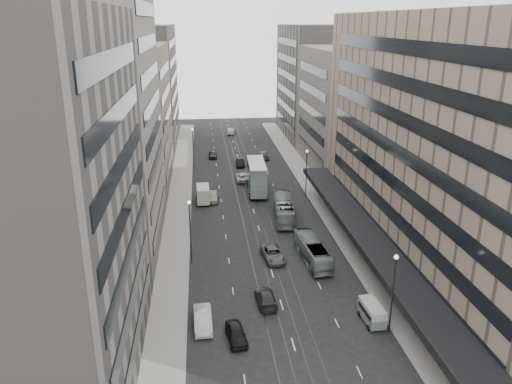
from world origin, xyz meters
name	(u,v)px	position (x,y,z in m)	size (l,w,h in m)	color
ground	(283,310)	(0.00, 0.00, 0.00)	(220.00, 220.00, 0.00)	black
sidewalk_right	(315,191)	(12.00, 37.50, 0.07)	(4.00, 125.00, 0.15)	gray
sidewalk_left	(180,196)	(-12.00, 37.50, 0.07)	(4.00, 125.00, 0.15)	gray
department_store	(458,148)	(21.45, 8.00, 14.95)	(19.20, 60.00, 30.00)	#7C6E5B
building_right_mid	(348,110)	(21.50, 52.00, 12.00)	(15.00, 28.00, 24.00)	#544F49
building_right_far	(315,82)	(21.50, 82.00, 14.00)	(15.00, 32.00, 28.00)	#5A5551
building_left_a	(25,213)	(-21.50, -8.00, 15.00)	(15.00, 28.00, 30.00)	#5A5551
building_left_b	(92,121)	(-21.50, 19.00, 17.00)	(15.00, 26.00, 34.00)	#544F49
building_left_c	(125,117)	(-21.50, 46.00, 12.50)	(15.00, 28.00, 25.00)	#786C5E
building_left_d	(143,86)	(-21.50, 79.00, 14.00)	(15.00, 38.00, 28.00)	#5A5551
lamp_right_near	(394,285)	(9.70, -5.00, 5.20)	(0.44, 0.44, 8.32)	#262628
lamp_right_far	(307,168)	(9.70, 35.00, 5.20)	(0.44, 0.44, 8.32)	#262628
lamp_left_near	(190,225)	(-9.70, 12.00, 5.20)	(0.44, 0.44, 8.32)	#262628
lamp_left_far	(193,144)	(-9.70, 55.00, 5.20)	(0.44, 0.44, 8.32)	#262628
bus_near	(312,251)	(5.47, 10.76, 1.39)	(2.33, 9.98, 2.78)	gray
bus_far	(284,209)	(4.23, 25.39, 1.59)	(2.67, 11.42, 3.18)	gray
double_decker	(257,176)	(1.50, 38.12, 2.99)	(3.43, 10.24, 5.54)	slate
vw_microbus	(372,312)	(8.49, -3.25, 1.16)	(1.98, 3.96, 2.08)	slate
panel_van	(203,194)	(-7.99, 33.74, 1.58)	(2.32, 4.59, 2.87)	#B9B6A6
sedan_0	(236,334)	(-5.30, -4.73, 0.72)	(1.70, 4.23, 1.44)	black
sedan_1	(203,319)	(-8.43, -2.08, 0.82)	(1.74, 4.99, 1.65)	beige
sedan_2	(273,254)	(0.64, 11.81, 0.75)	(2.49, 5.40, 1.50)	#525255
sedan_3	(266,297)	(-1.65, 1.48, 0.71)	(1.98, 4.87, 1.41)	#232325
sedan_4	(213,197)	(-6.36, 34.49, 0.81)	(1.91, 4.76, 1.62)	#B2AA93
sedan_5	(240,162)	(-0.06, 55.45, 0.77)	(1.63, 4.67, 1.54)	black
sedan_6	(242,177)	(-0.43, 45.27, 0.74)	(2.45, 5.31, 1.47)	beige
sedan_7	(263,155)	(5.48, 61.21, 0.81)	(2.26, 5.56, 1.61)	#58585B
sedan_8	(213,155)	(-5.56, 62.74, 0.76)	(1.78, 4.43, 1.51)	#262729
sedan_9	(231,131)	(0.11, 87.04, 0.83)	(1.75, 5.01, 1.65)	#C0B59F
pedestrian	(459,361)	(13.42, -11.48, 1.15)	(0.73, 0.48, 2.00)	black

